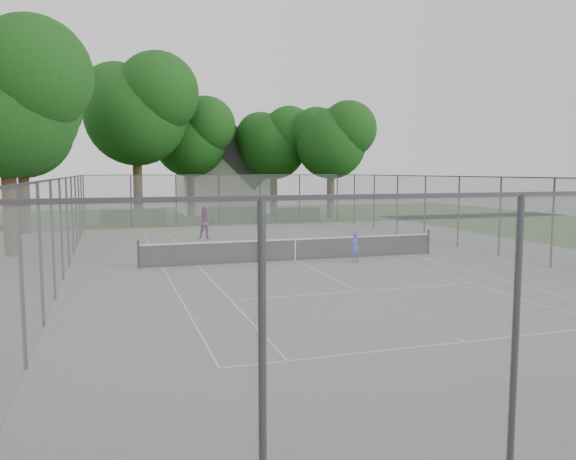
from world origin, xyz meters
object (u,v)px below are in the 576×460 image
object	(u,v)px
house	(224,168)
woman_player	(206,223)
tennis_net	(295,249)
girl_player	(354,247)

from	to	relation	value
house	woman_player	world-z (taller)	house
tennis_net	girl_player	distance (m)	2.49
house	woman_player	bearing A→B (deg)	-104.25
woman_player	girl_player	bearing A→B (deg)	-55.56
girl_player	tennis_net	bearing A→B (deg)	-50.44
house	woman_player	xyz separation A→B (m)	(-5.06, -19.92, -3.17)
tennis_net	woman_player	size ratio (longest dim) A/B	7.19
tennis_net	woman_player	bearing A→B (deg)	104.91
house	girl_player	bearing A→B (deg)	-91.07
house	girl_player	distance (m)	30.11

